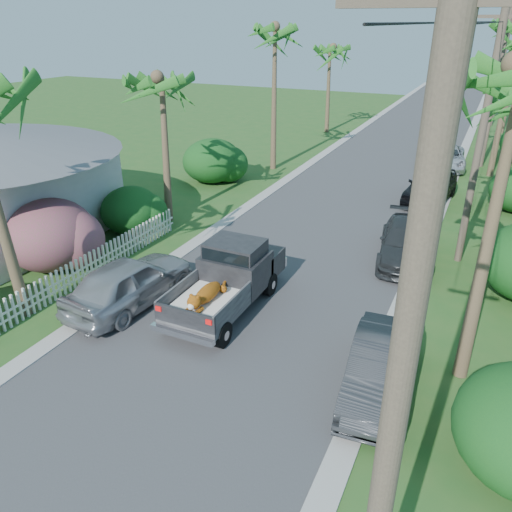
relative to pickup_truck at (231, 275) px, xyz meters
The scene contains 21 objects.
ground 6.62m from the pickup_truck, 83.78° to the right, with size 120.00×120.00×0.00m, color #285821.
road 18.54m from the pickup_truck, 87.81° to the left, with size 8.00×100.00×0.02m, color #38383A.
curb_left 18.87m from the pickup_truck, 100.99° to the left, with size 0.60×100.00×0.06m, color #A5A39E.
curb_right 19.19m from the pickup_truck, 74.85° to the left, with size 0.60×100.00×0.06m, color #A5A39E.
pickup_truck is the anchor object (origin of this frame).
parked_car_rn 5.71m from the pickup_truck, 23.29° to the right, with size 1.45×4.15×1.37m, color #2C2D30.
parked_car_rm 7.24m from the pickup_truck, 52.18° to the left, with size 1.92×4.72×1.37m, color #292C2E.
parked_car_rf 13.82m from the pickup_truck, 71.83° to the left, with size 1.96×4.86×1.66m, color black.
parked_car_rd 20.62m from the pickup_truck, 77.93° to the left, with size 2.17×4.71×1.31m, color silver.
parked_car_ln 3.23m from the pickup_truck, 153.75° to the right, with size 1.87×4.66×1.59m, color #A4A6AB.
palm_l_b 9.68m from the pickup_truck, 137.93° to the left, with size 4.40×4.40×7.40m.
palm_l_c 17.77m from the pickup_truck, 108.85° to the left, with size 4.40×4.40×9.20m.
palm_l_d 28.62m from the pickup_truck, 101.89° to the left, with size 4.40×4.40×7.70m.
shrub_l_b 7.11m from the pickup_truck, behind, with size 3.00×3.30×2.60m, color #C31B74.
shrub_l_c 7.55m from the pickup_truck, 152.40° to the left, with size 2.40×2.64×2.00m, color #13431A.
shrub_l_d 13.62m from the pickup_truck, 122.38° to the left, with size 3.20×3.52×2.40m, color #13431A.
picket_fence 5.41m from the pickup_truck, 169.28° to the right, with size 0.10×11.00×1.00m, color white.
utility_pole_a 11.18m from the pickup_truck, 53.42° to the right, with size 1.60×0.26×9.00m.
utility_pole_b 9.74m from the pickup_truck, 45.85° to the left, with size 1.60×0.26×9.00m.
utility_pole_c 22.69m from the pickup_truck, 73.65° to the left, with size 1.60×0.26×9.00m.
utility_pole_d 37.21m from the pickup_truck, 80.19° to the left, with size 1.60×0.26×9.00m.
Camera 1 is at (5.96, -5.79, 8.27)m, focal length 35.00 mm.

